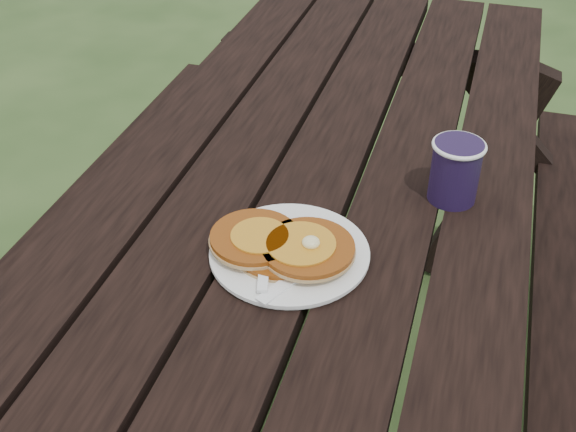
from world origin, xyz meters
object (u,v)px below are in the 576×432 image
(picnic_table, at_px, (318,308))
(coffee_cup, at_px, (456,168))
(plate, at_px, (289,253))
(pancake_stack, at_px, (283,245))

(picnic_table, bearing_deg, coffee_cup, -14.34)
(coffee_cup, bearing_deg, plate, -133.99)
(pancake_stack, bearing_deg, coffee_cup, 45.72)
(picnic_table, height_order, coffee_cup, coffee_cup)
(picnic_table, distance_m, plate, 0.48)
(picnic_table, height_order, pancake_stack, pancake_stack)
(coffee_cup, bearing_deg, pancake_stack, -134.28)
(pancake_stack, bearing_deg, picnic_table, 92.31)
(plate, bearing_deg, picnic_table, 94.10)
(plate, bearing_deg, pancake_stack, -142.58)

